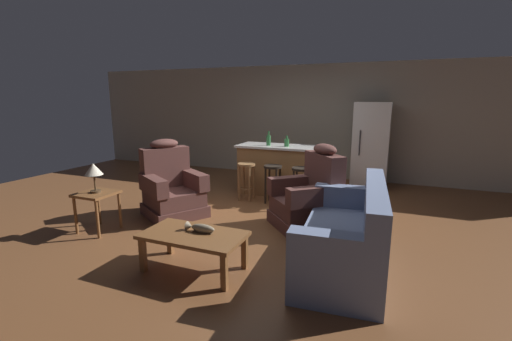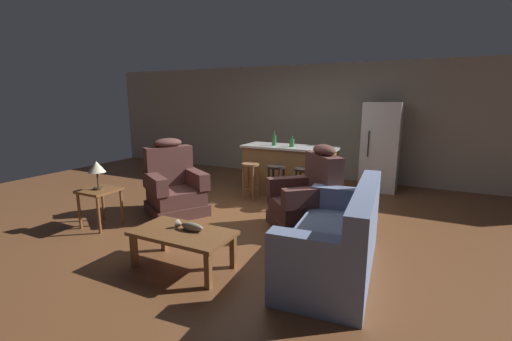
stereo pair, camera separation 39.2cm
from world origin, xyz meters
TOP-DOWN VIEW (x-y plane):
  - ground_plane at (0.00, 0.00)m, footprint 12.00×12.00m
  - back_wall at (0.00, 3.12)m, footprint 12.00×0.05m
  - coffee_table at (0.03, -1.92)m, footprint 1.10×0.60m
  - fish_figurine at (0.08, -1.86)m, footprint 0.34×0.10m
  - couch at (1.56, -1.20)m, footprint 0.99×1.96m
  - recliner_near_lamp at (-1.29, -0.48)m, footprint 1.15×1.15m
  - recliner_near_island at (0.87, -0.15)m, footprint 1.19×1.19m
  - end_table at (-1.82, -1.47)m, footprint 0.48×0.48m
  - table_lamp at (-1.82, -1.47)m, footprint 0.24×0.24m
  - kitchen_island at (0.00, 1.35)m, footprint 1.80×0.70m
  - bar_stool_left at (-0.52, 0.72)m, footprint 0.32×0.32m
  - bar_stool_middle at (-0.01, 0.72)m, footprint 0.32×0.32m
  - bar_stool_right at (0.50, 0.72)m, footprint 0.32×0.32m
  - refrigerator at (1.49, 2.55)m, footprint 0.70×0.69m
  - bottle_tall_green at (0.07, 1.27)m, footprint 0.09×0.09m
  - bottle_short_amber at (-0.30, 1.28)m, footprint 0.08×0.08m

SIDE VIEW (x-z plane):
  - ground_plane at x=0.00m, z-range 0.00..0.00m
  - couch at x=1.56m, z-range -0.13..0.81m
  - coffee_table at x=0.03m, z-range 0.15..0.57m
  - recliner_near_lamp at x=-1.29m, z-range -0.18..1.02m
  - recliner_near_island at x=0.87m, z-range -0.18..1.02m
  - end_table at x=-1.82m, z-range 0.18..0.74m
  - fish_figurine at x=0.08m, z-range 0.41..0.51m
  - bar_stool_left at x=-0.52m, z-range 0.13..0.81m
  - bar_stool_middle at x=-0.01m, z-range 0.13..0.81m
  - bar_stool_right at x=0.50m, z-range 0.13..0.81m
  - kitchen_island at x=0.00m, z-range 0.00..0.95m
  - table_lamp at x=-1.82m, z-range 0.66..1.07m
  - refrigerator at x=1.49m, z-range 0.00..1.76m
  - bottle_tall_green at x=0.07m, z-range 0.93..1.13m
  - bottle_short_amber at x=-0.30m, z-range 0.92..1.19m
  - back_wall at x=0.00m, z-range 0.00..2.60m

